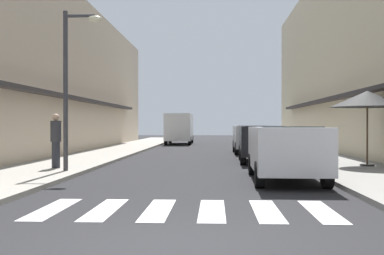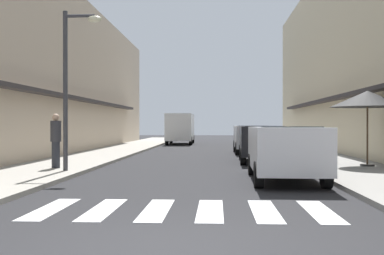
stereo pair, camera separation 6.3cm
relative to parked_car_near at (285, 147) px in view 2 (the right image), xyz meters
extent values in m
plane|color=#232326|center=(-2.42, 9.36, -0.92)|extent=(90.95, 90.95, 0.00)
cube|color=#9E998E|center=(-7.42, 9.36, -0.86)|extent=(3.07, 57.88, 0.12)
cube|color=gray|center=(2.58, 9.36, -0.86)|extent=(3.07, 57.88, 0.12)
cube|color=#C6B299|center=(-11.45, 10.42, 3.26)|extent=(5.00, 39.21, 8.36)
cube|color=#332D2D|center=(-8.70, 10.42, 1.88)|extent=(0.50, 27.45, 0.16)
cube|color=#332D2D|center=(3.87, 10.42, 1.88)|extent=(0.50, 27.45, 0.16)
cube|color=silver|center=(-4.79, -4.46, -0.92)|extent=(0.45, 2.20, 0.01)
cube|color=silver|center=(-3.84, -4.46, -0.92)|extent=(0.45, 2.20, 0.01)
cube|color=silver|center=(-2.89, -4.46, -0.92)|extent=(0.45, 2.20, 0.01)
cube|color=silver|center=(-1.94, -4.46, -0.92)|extent=(0.45, 2.20, 0.01)
cube|color=silver|center=(-0.99, -4.46, -0.92)|extent=(0.45, 2.20, 0.01)
cube|color=silver|center=(-0.04, -4.46, -0.92)|extent=(0.45, 2.20, 0.01)
cube|color=silver|center=(0.00, 0.04, -0.04)|extent=(1.84, 4.52, 1.13)
cube|color=black|center=(0.00, -0.18, 0.27)|extent=(1.52, 2.54, 0.56)
cylinder|color=black|center=(-0.76, 1.54, -0.60)|extent=(0.23, 0.64, 0.64)
cylinder|color=black|center=(0.83, 1.51, -0.60)|extent=(0.23, 0.64, 0.64)
cylinder|color=black|center=(-0.83, -1.42, -0.60)|extent=(0.23, 0.64, 0.64)
cylinder|color=black|center=(0.76, -1.46, -0.60)|extent=(0.23, 0.64, 0.64)
cube|color=black|center=(0.00, 6.32, -0.04)|extent=(1.88, 4.13, 1.13)
cube|color=black|center=(0.00, 6.12, 0.27)|extent=(1.54, 2.33, 0.56)
cylinder|color=black|center=(-0.75, 7.69, -0.60)|extent=(0.24, 0.65, 0.64)
cylinder|color=black|center=(0.84, 7.64, -0.60)|extent=(0.24, 0.65, 0.64)
cylinder|color=black|center=(-0.84, 5.00, -0.60)|extent=(0.24, 0.65, 0.64)
cylinder|color=black|center=(0.75, 4.95, -0.60)|extent=(0.24, 0.65, 0.64)
cube|color=silver|center=(0.00, 12.14, -0.04)|extent=(1.76, 4.24, 1.13)
cube|color=black|center=(0.00, 11.93, 0.27)|extent=(1.48, 2.38, 0.56)
cylinder|color=black|center=(-0.79, 13.54, -0.60)|extent=(0.22, 0.64, 0.64)
cylinder|color=black|center=(0.80, 13.54, -0.60)|extent=(0.22, 0.64, 0.64)
cylinder|color=black|center=(-0.80, 10.75, -0.60)|extent=(0.22, 0.64, 0.64)
cylinder|color=black|center=(0.79, 10.74, -0.60)|extent=(0.22, 0.64, 0.64)
cube|color=silver|center=(-4.68, 23.83, 0.41)|extent=(1.98, 5.41, 2.03)
cube|color=black|center=(-4.68, 23.56, 1.17)|extent=(1.65, 3.03, 0.56)
cylinder|color=black|center=(-5.59, 25.61, -0.60)|extent=(0.22, 0.64, 0.64)
cylinder|color=black|center=(-3.80, 25.62, -0.60)|extent=(0.22, 0.64, 0.64)
cylinder|color=black|center=(-5.57, 22.04, -0.60)|extent=(0.22, 0.64, 0.64)
cylinder|color=black|center=(-3.78, 22.05, -0.60)|extent=(0.22, 0.64, 0.64)
cylinder|color=#38383D|center=(-6.42, 1.30, 1.62)|extent=(0.14, 0.14, 4.84)
cylinder|color=#38383D|center=(-5.97, 1.30, 3.88)|extent=(0.90, 0.10, 0.10)
ellipsoid|color=beige|center=(-5.52, 1.30, 3.78)|extent=(0.44, 0.28, 0.20)
cylinder|color=#262626|center=(3.26, 3.43, -0.77)|extent=(0.48, 0.48, 0.06)
cylinder|color=#4C3823|center=(3.26, 3.43, 0.33)|extent=(0.06, 0.06, 2.27)
cone|color=black|center=(3.26, 3.43, 1.47)|extent=(2.48, 2.48, 0.55)
cylinder|color=#282B33|center=(-7.00, 2.13, -0.38)|extent=(0.26, 0.26, 0.85)
cylinder|color=#333338|center=(-7.00, 2.13, 0.38)|extent=(0.34, 0.34, 0.67)
sphere|color=tan|center=(-7.00, 2.13, 0.83)|extent=(0.23, 0.23, 0.23)
camera|label=1|loc=(-1.89, -12.67, 0.59)|focal=43.80mm
camera|label=2|loc=(-1.82, -12.66, 0.59)|focal=43.80mm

